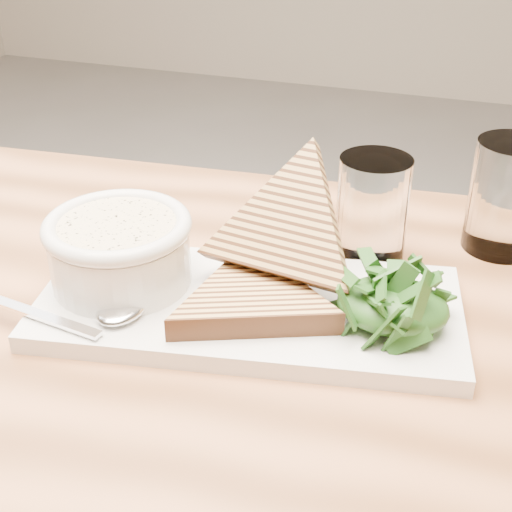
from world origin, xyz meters
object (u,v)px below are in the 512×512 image
(soup_bowl, at_px, (120,257))
(table_top, at_px, (259,385))
(glass_far, at_px, (507,197))
(platter, at_px, (249,308))
(glass_near, at_px, (372,210))

(soup_bowl, bearing_deg, table_top, -20.61)
(table_top, height_order, glass_far, glass_far)
(glass_far, bearing_deg, table_top, -123.51)
(table_top, xyz_separation_m, glass_far, (0.17, 0.26, 0.08))
(glass_far, bearing_deg, platter, -135.79)
(soup_bowl, height_order, glass_far, glass_far)
(table_top, relative_size, glass_far, 9.60)
(soup_bowl, relative_size, glass_near, 1.17)
(table_top, bearing_deg, glass_near, 75.91)
(table_top, height_order, platter, platter)
(glass_near, bearing_deg, table_top, -104.09)
(glass_far, bearing_deg, soup_bowl, -147.57)
(platter, relative_size, soup_bowl, 2.95)
(table_top, xyz_separation_m, platter, (-0.03, 0.06, 0.03))
(table_top, xyz_separation_m, soup_bowl, (-0.15, 0.06, 0.06))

